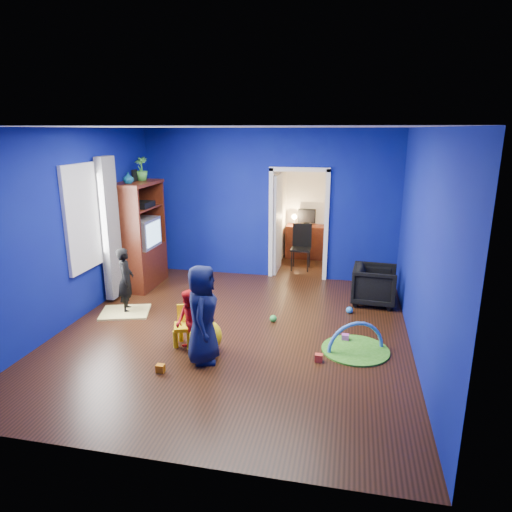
% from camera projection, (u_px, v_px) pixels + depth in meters
% --- Properties ---
extents(floor, '(5.00, 5.50, 0.01)m').
position_uv_depth(floor, '(234.00, 332.00, 6.69)').
color(floor, black).
rests_on(floor, ground).
extents(ceiling, '(5.00, 5.50, 0.01)m').
position_uv_depth(ceiling, '(231.00, 127.00, 5.91)').
color(ceiling, white).
rests_on(ceiling, wall_back).
extents(wall_back, '(5.00, 0.02, 2.90)m').
position_uv_depth(wall_back, '(268.00, 205.00, 8.89)').
color(wall_back, navy).
rests_on(wall_back, floor).
extents(wall_front, '(5.00, 0.02, 2.90)m').
position_uv_depth(wall_front, '(146.00, 311.00, 3.71)').
color(wall_front, navy).
rests_on(wall_front, floor).
extents(wall_left, '(0.02, 5.50, 2.90)m').
position_uv_depth(wall_left, '(70.00, 228.00, 6.80)').
color(wall_left, navy).
rests_on(wall_left, floor).
extents(wall_right, '(0.02, 5.50, 2.90)m').
position_uv_depth(wall_right, '(422.00, 245.00, 5.80)').
color(wall_right, navy).
rests_on(wall_right, floor).
extents(alcove, '(1.00, 1.75, 2.50)m').
position_uv_depth(alcove, '(304.00, 208.00, 9.65)').
color(alcove, silver).
rests_on(alcove, floor).
extents(armchair, '(0.77, 0.75, 0.66)m').
position_uv_depth(armchair, '(374.00, 285.00, 7.71)').
color(armchair, black).
rests_on(armchair, floor).
extents(child_black, '(0.38, 0.45, 1.06)m').
position_uv_depth(child_black, '(126.00, 280.00, 7.33)').
color(child_black, black).
rests_on(child_black, floor).
extents(child_navy, '(0.52, 0.69, 1.28)m').
position_uv_depth(child_navy, '(202.00, 314.00, 5.70)').
color(child_navy, '#0F163A').
rests_on(child_navy, floor).
extents(toddler_red, '(0.53, 0.53, 0.87)m').
position_uv_depth(toddler_red, '(190.00, 322.00, 5.96)').
color(toddler_red, red).
rests_on(toddler_red, floor).
extents(vase, '(0.24, 0.24, 0.19)m').
position_uv_depth(vase, '(128.00, 178.00, 7.87)').
color(vase, '#0C5967').
rests_on(vase, tv_armoire).
extents(potted_plant, '(0.24, 0.24, 0.43)m').
position_uv_depth(potted_plant, '(141.00, 169.00, 8.33)').
color(potted_plant, green).
rests_on(potted_plant, tv_armoire).
extents(tv_armoire, '(0.58, 1.14, 1.96)m').
position_uv_depth(tv_armoire, '(140.00, 235.00, 8.44)').
color(tv_armoire, '#41130A').
rests_on(tv_armoire, floor).
extents(crt_tv, '(0.46, 0.70, 0.54)m').
position_uv_depth(crt_tv, '(142.00, 233.00, 8.42)').
color(crt_tv, silver).
rests_on(crt_tv, tv_armoire).
extents(yellow_blanket, '(0.89, 0.79, 0.03)m').
position_uv_depth(yellow_blanket, '(125.00, 312.00, 7.38)').
color(yellow_blanket, '#F2E07A').
rests_on(yellow_blanket, floor).
extents(hopper_ball, '(0.44, 0.44, 0.44)m').
position_uv_depth(hopper_ball, '(206.00, 336.00, 6.06)').
color(hopper_ball, yellow).
rests_on(hopper_ball, floor).
extents(kid_chair, '(0.36, 0.36, 0.50)m').
position_uv_depth(kid_chair, '(185.00, 328.00, 6.23)').
color(kid_chair, yellow).
rests_on(kid_chair, floor).
extents(play_mat, '(0.90, 0.90, 0.02)m').
position_uv_depth(play_mat, '(355.00, 350.00, 6.12)').
color(play_mat, green).
rests_on(play_mat, floor).
extents(toy_arch, '(0.76, 0.38, 0.81)m').
position_uv_depth(toy_arch, '(355.00, 349.00, 6.12)').
color(toy_arch, '#3F8CD8').
rests_on(toy_arch, floor).
extents(window_left, '(0.03, 0.95, 1.55)m').
position_uv_depth(window_left, '(84.00, 217.00, 7.10)').
color(window_left, white).
rests_on(window_left, wall_left).
extents(curtain, '(0.14, 0.42, 2.40)m').
position_uv_depth(curtain, '(110.00, 229.00, 7.68)').
color(curtain, slate).
rests_on(curtain, floor).
extents(doorway, '(1.16, 0.10, 2.10)m').
position_uv_depth(doorway, '(298.00, 226.00, 8.88)').
color(doorway, white).
rests_on(doorway, floor).
extents(study_desk, '(0.88, 0.44, 0.75)m').
position_uv_depth(study_desk, '(305.00, 241.00, 10.49)').
color(study_desk, '#3D140A').
rests_on(study_desk, floor).
extents(desk_monitor, '(0.40, 0.05, 0.32)m').
position_uv_depth(desk_monitor, '(307.00, 216.00, 10.44)').
color(desk_monitor, black).
rests_on(desk_monitor, study_desk).
extents(desk_lamp, '(0.14, 0.14, 0.14)m').
position_uv_depth(desk_lamp, '(294.00, 217.00, 10.45)').
color(desk_lamp, '#FFD88C').
rests_on(desk_lamp, study_desk).
extents(folding_chair, '(0.40, 0.40, 0.92)m').
position_uv_depth(folding_chair, '(301.00, 248.00, 9.56)').
color(folding_chair, black).
rests_on(folding_chair, floor).
extents(book_shelf, '(0.88, 0.24, 0.04)m').
position_uv_depth(book_shelf, '(308.00, 169.00, 10.15)').
color(book_shelf, white).
rests_on(book_shelf, study_desk).
extents(toy_0, '(0.10, 0.08, 0.10)m').
position_uv_depth(toy_0, '(319.00, 358.00, 5.83)').
color(toy_0, red).
rests_on(toy_0, floor).
extents(toy_1, '(0.11, 0.11, 0.11)m').
position_uv_depth(toy_1, '(349.00, 310.00, 7.37)').
color(toy_1, '#2887E4').
rests_on(toy_1, floor).
extents(toy_2, '(0.10, 0.08, 0.10)m').
position_uv_depth(toy_2, '(160.00, 368.00, 5.58)').
color(toy_2, orange).
rests_on(toy_2, floor).
extents(toy_3, '(0.11, 0.11, 0.11)m').
position_uv_depth(toy_3, '(273.00, 318.00, 7.04)').
color(toy_3, green).
rests_on(toy_3, floor).
extents(toy_4, '(0.10, 0.08, 0.10)m').
position_uv_depth(toy_4, '(345.00, 338.00, 6.39)').
color(toy_4, '#D650B8').
rests_on(toy_4, floor).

